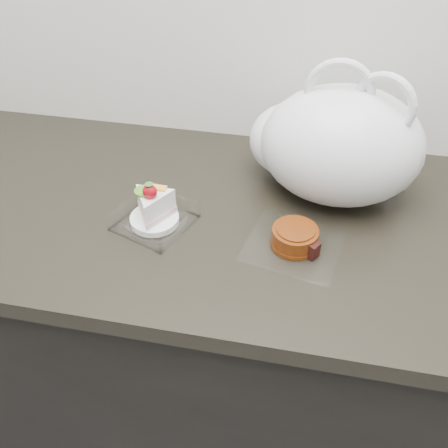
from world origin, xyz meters
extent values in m
cube|color=black|center=(0.00, 1.69, 0.43)|extent=(2.00, 0.60, 0.86)
cube|color=black|center=(0.00, 1.69, 0.88)|extent=(2.04, 0.64, 0.04)
cube|color=white|center=(-0.19, 1.62, 0.90)|extent=(0.17, 0.17, 0.00)
cylinder|color=white|center=(-0.19, 1.62, 0.91)|extent=(0.10, 0.10, 0.01)
ellipsoid|color=red|center=(-0.19, 1.61, 0.99)|extent=(0.03, 0.02, 0.03)
cone|color=#2D7223|center=(-0.19, 1.61, 1.00)|extent=(0.02, 0.02, 0.01)
cylinder|color=#599029|center=(-0.21, 1.63, 0.98)|extent=(0.04, 0.04, 0.00)
cube|color=#FFA430|center=(-0.19, 1.64, 0.98)|extent=(0.05, 0.02, 0.00)
cube|color=white|center=(0.09, 1.61, 0.90)|extent=(0.21, 0.20, 0.00)
cylinder|color=#77340E|center=(0.09, 1.61, 0.92)|extent=(0.09, 0.09, 0.04)
cylinder|color=#77340E|center=(0.09, 1.61, 0.91)|extent=(0.10, 0.10, 0.01)
cylinder|color=#77340E|center=(0.09, 1.61, 0.94)|extent=(0.08, 0.08, 0.00)
cube|color=black|center=(0.13, 1.59, 0.92)|extent=(0.03, 0.03, 0.03)
ellipsoid|color=white|center=(0.16, 1.79, 1.02)|extent=(0.38, 0.33, 0.25)
ellipsoid|color=white|center=(0.07, 1.84, 1.00)|extent=(0.23, 0.21, 0.16)
torus|color=white|center=(0.14, 1.80, 1.14)|extent=(0.14, 0.03, 0.13)
torus|color=white|center=(0.23, 1.78, 1.13)|extent=(0.12, 0.07, 0.12)
camera|label=1|loc=(0.10, 0.90, 1.56)|focal=40.00mm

